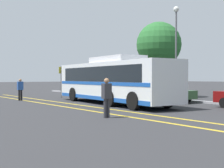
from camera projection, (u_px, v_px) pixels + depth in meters
ground_plane at (120, 104)px, 20.72m from camera, size 220.00×220.00×0.00m
lane_strip_0 at (84, 106)px, 19.41m from camera, size 31.40×0.20×0.01m
lane_strip_1 at (65, 107)px, 18.61m from camera, size 31.40×0.20×0.01m
curb_strip at (168, 99)px, 23.92m from camera, size 39.40×0.36×0.15m
transit_bus at (112, 80)px, 20.68m from camera, size 11.87×3.48×3.11m
parked_car_0 at (80, 87)px, 31.94m from camera, size 4.18×2.06×1.59m
parked_car_1 at (116, 89)px, 27.30m from camera, size 4.38×2.27×1.39m
parked_car_2 at (164, 92)px, 22.29m from camera, size 4.60×1.93×1.37m
pedestrian_0 at (20, 88)px, 23.77m from camera, size 0.22×0.42×1.66m
pedestrian_1 at (107, 95)px, 13.50m from camera, size 0.26×0.44×1.72m
bus_stop_sign at (61, 78)px, 26.57m from camera, size 0.07×0.40×2.72m
street_lamp at (176, 38)px, 24.52m from camera, size 0.44×0.44×7.35m
tree_1 at (159, 44)px, 27.72m from camera, size 3.99×3.99×6.71m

